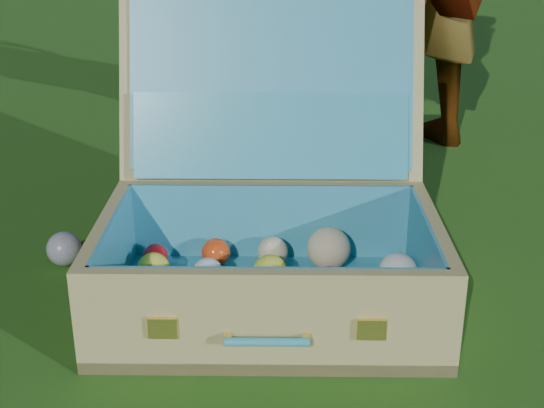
% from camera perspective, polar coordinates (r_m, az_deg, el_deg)
% --- Properties ---
extents(ground, '(60.00, 60.00, 0.00)m').
position_cam_1_polar(ground, '(1.62, -1.16, -4.88)').
color(ground, '#215114').
rests_on(ground, ground).
extents(stray_ball, '(0.07, 0.07, 0.07)m').
position_cam_1_polar(stray_ball, '(1.68, -15.38, -3.27)').
color(stray_ball, '#4369B0').
rests_on(stray_ball, ground).
extents(suitcase, '(0.66, 0.64, 0.58)m').
position_cam_1_polar(suitcase, '(1.47, 0.08, -0.59)').
color(suitcase, tan).
rests_on(suitcase, ground).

